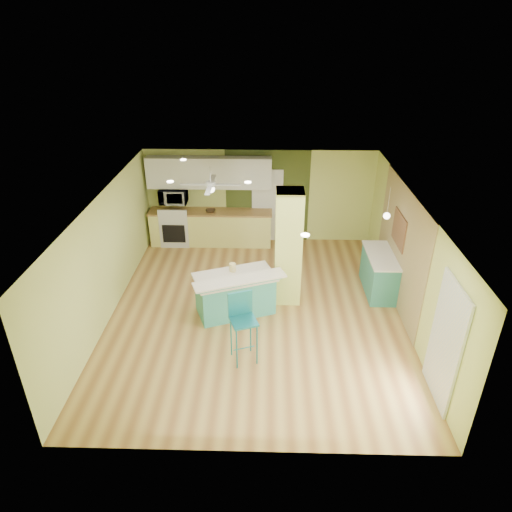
{
  "coord_description": "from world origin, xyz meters",
  "views": [
    {
      "loc": [
        0.21,
        -7.94,
        5.51
      ],
      "look_at": [
        -0.02,
        0.4,
        1.1
      ],
      "focal_mm": 32.0,
      "sensor_mm": 36.0,
      "label": 1
    }
  ],
  "objects_px": {
    "peninsula": "(235,293)",
    "bar_stool": "(242,316)",
    "side_counter": "(379,273)",
    "fruit_bowl": "(211,211)",
    "canister": "(233,267)"
  },
  "relations": [
    {
      "from": "bar_stool",
      "to": "side_counter",
      "type": "xyz_separation_m",
      "value": [
        2.91,
        2.33,
        -0.42
      ]
    },
    {
      "from": "bar_stool",
      "to": "side_counter",
      "type": "distance_m",
      "value": 3.75
    },
    {
      "from": "peninsula",
      "to": "canister",
      "type": "relative_size",
      "value": 11.42
    },
    {
      "from": "peninsula",
      "to": "side_counter",
      "type": "height_order",
      "value": "peninsula"
    },
    {
      "from": "fruit_bowl",
      "to": "canister",
      "type": "relative_size",
      "value": 1.53
    },
    {
      "from": "side_counter",
      "to": "fruit_bowl",
      "type": "xyz_separation_m",
      "value": [
        -3.98,
        2.25,
        0.51
      ]
    },
    {
      "from": "canister",
      "to": "side_counter",
      "type": "bearing_deg",
      "value": 12.22
    },
    {
      "from": "fruit_bowl",
      "to": "peninsula",
      "type": "bearing_deg",
      "value": -74.91
    },
    {
      "from": "bar_stool",
      "to": "canister",
      "type": "relative_size",
      "value": 7.71
    },
    {
      "from": "fruit_bowl",
      "to": "canister",
      "type": "xyz_separation_m",
      "value": [
        0.79,
        -2.94,
        -0.04
      ]
    },
    {
      "from": "peninsula",
      "to": "bar_stool",
      "type": "bearing_deg",
      "value": -102.04
    },
    {
      "from": "bar_stool",
      "to": "fruit_bowl",
      "type": "height_order",
      "value": "bar_stool"
    },
    {
      "from": "peninsula",
      "to": "bar_stool",
      "type": "distance_m",
      "value": 1.5
    },
    {
      "from": "peninsula",
      "to": "bar_stool",
      "type": "relative_size",
      "value": 1.48
    },
    {
      "from": "peninsula",
      "to": "bar_stool",
      "type": "height_order",
      "value": "bar_stool"
    }
  ]
}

